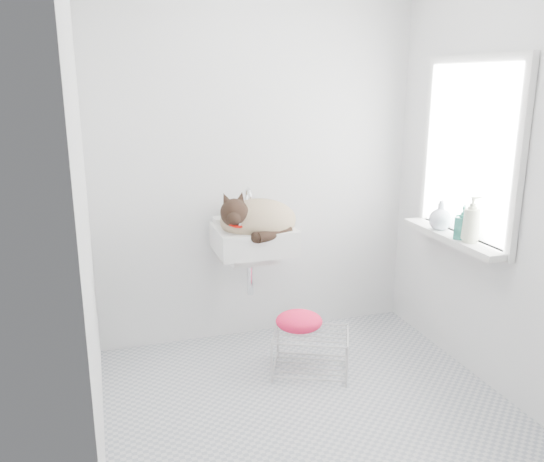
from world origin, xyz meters
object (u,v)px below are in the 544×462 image
object	(u,v)px
sink	(253,227)
cat	(256,221)
wire_rack	(311,350)
bottle_a	(469,242)
bottle_c	(439,229)
bottle_b	(461,239)

from	to	relation	value
sink	cat	world-z (taller)	cat
wire_rack	bottle_a	bearing A→B (deg)	-18.86
bottle_c	sink	bearing A→B (deg)	159.55
cat	bottle_b	size ratio (longest dim) A/B	2.66
bottle_b	sink	bearing A→B (deg)	150.02
sink	wire_rack	xyz separation A→B (m)	(0.24, -0.42, -0.70)
bottle_a	wire_rack	bearing A→B (deg)	161.14
sink	bottle_a	distance (m)	1.31
wire_rack	bottle_a	world-z (taller)	bottle_a
bottle_c	bottle_a	bearing A→B (deg)	-90.00
cat	wire_rack	xyz separation A→B (m)	(0.23, -0.40, -0.74)
wire_rack	bottle_c	size ratio (longest dim) A/B	2.42
bottle_a	sink	bearing A→B (deg)	147.11
cat	bottle_a	world-z (taller)	cat
bottle_a	bottle_b	distance (m)	0.08
sink	bottle_a	bearing A→B (deg)	-32.89
wire_rack	bottle_b	size ratio (longest dim) A/B	2.25
sink	bottle_b	xyz separation A→B (m)	(1.10, -0.64, 0.00)
bottle_a	bottle_c	bearing A→B (deg)	90.00
bottle_b	bottle_c	size ratio (longest dim) A/B	1.08
sink	bottle_b	world-z (taller)	same
wire_rack	bottle_b	distance (m)	1.13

